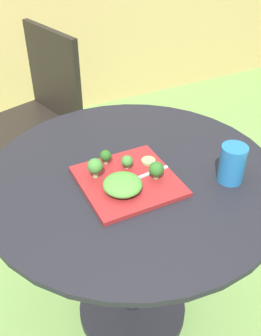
{
  "coord_description": "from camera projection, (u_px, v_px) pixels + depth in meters",
  "views": [
    {
      "loc": [
        -0.45,
        -0.88,
        1.5
      ],
      "look_at": [
        -0.02,
        -0.02,
        0.77
      ],
      "focal_mm": 42.61,
      "sensor_mm": 36.0,
      "label": 1
    }
  ],
  "objects": [
    {
      "name": "patio_chair",
      "position": [
        39.0,
        107.0,
        2.04
      ],
      "size": [
        0.55,
        0.55,
        0.9
      ],
      "color": "black",
      "rests_on": "ground_plane"
    },
    {
      "name": "broccoli_floret_0",
      "position": [
        95.0,
        166.0,
        1.2
      ],
      "size": [
        0.05,
        0.05,
        0.06
      ],
      "color": "#99B770",
      "rests_on": "salad_plate"
    },
    {
      "name": "fork",
      "position": [
        143.0,
        176.0,
        1.22
      ],
      "size": [
        0.15,
        0.03,
        0.0
      ],
      "color": "silver",
      "rests_on": "salad_plate"
    },
    {
      "name": "lettuce_mound",
      "position": [
        123.0,
        185.0,
        1.16
      ],
      "size": [
        0.12,
        0.12,
        0.04
      ],
      "primitive_type": "ellipsoid",
      "color": "#519338",
      "rests_on": "salad_plate"
    },
    {
      "name": "patio_table",
      "position": [
        133.0,
        230.0,
        1.4
      ],
      "size": [
        0.94,
        0.94,
        0.73
      ],
      "color": "black",
      "rests_on": "ground_plane"
    },
    {
      "name": "drinking_glass",
      "position": [
        232.0,
        166.0,
        1.2
      ],
      "size": [
        0.08,
        0.08,
        0.12
      ],
      "color": "#236BA8",
      "rests_on": "patio_table"
    },
    {
      "name": "salad_plate",
      "position": [
        128.0,
        181.0,
        1.21
      ],
      "size": [
        0.28,
        0.28,
        0.01
      ],
      "primitive_type": "cube",
      "color": "maroon",
      "rests_on": "patio_table"
    },
    {
      "name": "bamboo_fence",
      "position": [
        5.0,
        13.0,
        2.54
      ],
      "size": [
        8.0,
        0.08,
        1.53
      ],
      "primitive_type": "cube",
      "color": "tan",
      "rests_on": "ground_plane"
    },
    {
      "name": "ground_plane",
      "position": [
        132.0,
        310.0,
        1.69
      ],
      "size": [
        12.0,
        12.0,
        0.0
      ],
      "primitive_type": "plane",
      "color": "#70994C"
    },
    {
      "name": "broccoli_floret_1",
      "position": [
        156.0,
        169.0,
        1.19
      ],
      "size": [
        0.05,
        0.05,
        0.06
      ],
      "color": "#99B770",
      "rests_on": "salad_plate"
    },
    {
      "name": "broccoli_floret_2",
      "position": [
        127.0,
        161.0,
        1.24
      ],
      "size": [
        0.04,
        0.04,
        0.04
      ],
      "color": "#99B770",
      "rests_on": "salad_plate"
    },
    {
      "name": "cucumber_slice_0",
      "position": [
        148.0,
        161.0,
        1.28
      ],
      "size": [
        0.04,
        0.04,
        0.01
      ],
      "primitive_type": "cylinder",
      "color": "#8EB766",
      "rests_on": "salad_plate"
    },
    {
      "name": "broccoli_floret_3",
      "position": [
        106.0,
        156.0,
        1.26
      ],
      "size": [
        0.04,
        0.04,
        0.05
      ],
      "color": "#99B770",
      "rests_on": "salad_plate"
    }
  ]
}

